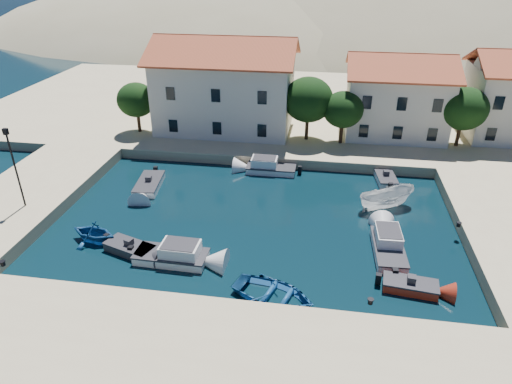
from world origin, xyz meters
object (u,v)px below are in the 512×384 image
at_px(cabin_cruiser_south, 171,255).
at_px(lamppost, 13,161).
at_px(boat_east, 385,208).
at_px(building_left, 225,83).
at_px(rowboat_south, 273,299).
at_px(building_mid, 397,94).
at_px(cabin_cruiser_east, 389,247).

bearing_deg(cabin_cruiser_south, lamppost, 164.89).
bearing_deg(boat_east, building_left, 20.05).
relative_size(lamppost, rowboat_south, 1.24).
height_order(building_mid, rowboat_south, building_mid).
height_order(building_left, cabin_cruiser_south, building_left).
bearing_deg(building_mid, boat_east, -97.15).
height_order(lamppost, rowboat_south, lamppost).
bearing_deg(lamppost, boat_east, 11.78).
distance_m(rowboat_south, cabin_cruiser_east, 9.26).
xyz_separation_m(rowboat_south, boat_east, (7.56, 12.23, 0.00)).
height_order(building_left, cabin_cruiser_east, building_left).
distance_m(building_mid, rowboat_south, 29.53).
bearing_deg(building_left, cabin_cruiser_east, -52.75).
bearing_deg(building_mid, cabin_cruiser_east, -96.08).
bearing_deg(building_left, building_mid, 3.18).
height_order(building_left, rowboat_south, building_left).
xyz_separation_m(cabin_cruiser_south, cabin_cruiser_east, (14.33, 3.14, -0.00)).
bearing_deg(building_mid, cabin_cruiser_south, -123.88).
bearing_deg(rowboat_south, boat_east, -14.19).
distance_m(building_left, boat_east, 22.29).
distance_m(lamppost, cabin_cruiser_south, 14.07).
bearing_deg(boat_east, lamppost, 73.36).
bearing_deg(cabin_cruiser_east, boat_east, -5.78).
xyz_separation_m(building_mid, rowboat_south, (-9.47, -27.48, -5.22)).
bearing_deg(rowboat_south, building_mid, -1.50).
bearing_deg(building_mid, lamppost, -144.55).
height_order(rowboat_south, cabin_cruiser_east, cabin_cruiser_east).
relative_size(rowboat_south, cabin_cruiser_east, 1.01).
relative_size(building_left, boat_east, 3.05).
xyz_separation_m(lamppost, cabin_cruiser_east, (27.19, -0.64, -4.28)).
xyz_separation_m(building_left, boat_east, (16.09, -14.25, -5.94)).
relative_size(building_mid, rowboat_south, 2.10).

